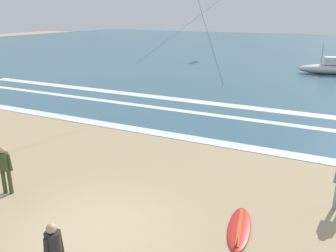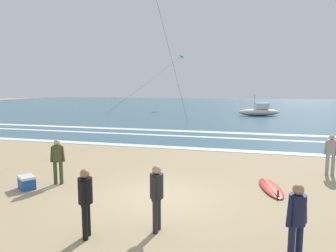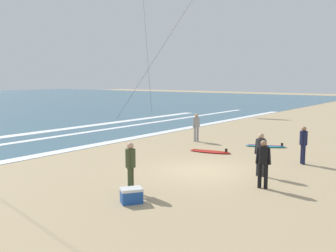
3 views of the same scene
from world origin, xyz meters
name	(u,v)px [view 1 (image 1 of 3)]	position (x,y,z in m)	size (l,w,h in m)	color
ground_plane	(99,229)	(0.00, 0.00, 0.00)	(160.00, 160.00, 0.00)	tan
ocean_surface	(306,50)	(0.00, 52.25, 0.01)	(140.00, 90.00, 0.01)	#386075
wave_foam_shoreline	(227,144)	(1.20, 7.65, 0.01)	(52.02, 0.77, 0.01)	white
wave_foam_mid_break	(243,119)	(0.80, 11.81, 0.01)	(52.70, 0.57, 0.01)	white
wave_foam_outer_break	(234,106)	(-0.43, 14.31, 0.01)	(42.22, 0.92, 0.01)	white
surfer_background_far	(54,251)	(0.56, -2.15, 0.96)	(0.32, 0.51, 1.60)	#232328
surfer_right_near	(5,166)	(-3.84, 0.29, 0.96)	(0.50, 0.32, 1.60)	#384223
surfboard_near_water	(239,228)	(3.41, 1.66, 0.05)	(0.98, 2.18, 0.25)	red
offshore_boat	(328,68)	(4.10, 30.04, 0.55)	(5.46, 2.99, 2.70)	beige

